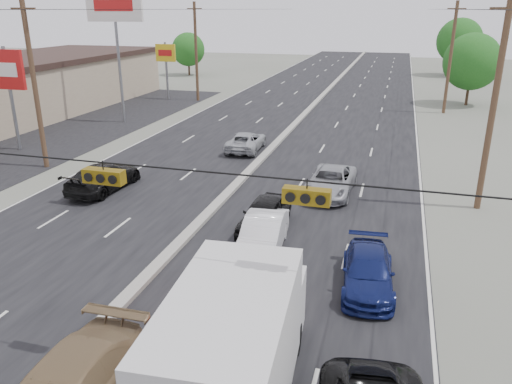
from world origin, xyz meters
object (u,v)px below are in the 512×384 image
at_px(oncoming_near, 104,177).
at_px(utility_pole_right_c, 450,58).
at_px(red_sedan, 213,288).
at_px(utility_pole_right_b, 494,105).
at_px(queue_car_b, 263,235).
at_px(pole_sign_billboard, 115,14).
at_px(tree_right_mid, 472,62).
at_px(utility_pole_left_b, 34,84).
at_px(pole_sign_far, 166,58).
at_px(tree_right_far, 460,41).
at_px(queue_car_a, 264,215).
at_px(oncoming_far, 246,141).
at_px(pole_sign_mid, 8,75).
at_px(queue_car_c, 331,182).
at_px(box_truck, 236,348).
at_px(utility_pole_left_c, 196,52).
at_px(queue_car_d, 368,272).
at_px(tree_left_far, 188,49).

bearing_deg(oncoming_near, utility_pole_right_c, -121.34).
height_order(utility_pole_right_c, red_sedan, utility_pole_right_c).
bearing_deg(utility_pole_right_b, queue_car_b, -140.25).
bearing_deg(oncoming_near, pole_sign_billboard, -60.29).
bearing_deg(tree_right_mid, queue_car_b, -107.06).
bearing_deg(utility_pole_left_b, pole_sign_far, 97.97).
relative_size(tree_right_far, queue_car_b, 1.85).
bearing_deg(pole_sign_far, queue_car_a, -57.95).
height_order(utility_pole_left_b, oncoming_far, utility_pole_left_b).
distance_m(utility_pole_right_c, pole_sign_mid, 36.80).
height_order(queue_car_c, oncoming_far, queue_car_c).
relative_size(pole_sign_far, box_truck, 0.82).
xyz_separation_m(utility_pole_left_c, tree_right_far, (28.50, 30.00, -0.15)).
height_order(pole_sign_mid, pole_sign_far, pole_sign_mid).
xyz_separation_m(pole_sign_mid, tree_right_mid, (32.00, 27.00, -0.78)).
relative_size(box_truck, queue_car_d, 1.69).
distance_m(pole_sign_mid, oncoming_far, 16.52).
relative_size(tree_left_far, queue_car_a, 1.48).
bearing_deg(pole_sign_far, tree_right_mid, 9.16).
height_order(utility_pole_left_c, oncoming_far, utility_pole_left_c).
bearing_deg(utility_pole_right_c, box_truck, -100.20).
height_order(tree_right_mid, tree_right_far, tree_right_far).
xyz_separation_m(tree_right_mid, queue_car_b, (-11.50, -37.49, -3.61)).
distance_m(utility_pole_left_c, utility_pole_right_b, 35.36).
height_order(pole_sign_mid, queue_car_d, pole_sign_mid).
bearing_deg(pole_sign_far, queue_car_d, -55.18).
bearing_deg(queue_car_a, oncoming_near, 168.01).
relative_size(utility_pole_right_c, oncoming_near, 1.99).
height_order(tree_left_far, queue_car_b, tree_left_far).
relative_size(queue_car_b, oncoming_far, 0.96).
bearing_deg(utility_pole_right_b, oncoming_near, -171.87).
distance_m(box_truck, queue_car_d, 7.34).
height_order(queue_car_b, oncoming_near, oncoming_near).
relative_size(tree_right_mid, queue_car_c, 1.45).
xyz_separation_m(utility_pole_right_c, queue_car_c, (-7.29, -24.99, -4.42)).
distance_m(pole_sign_far, queue_car_c, 32.99).
distance_m(utility_pole_right_c, pole_sign_far, 28.51).
xyz_separation_m(utility_pole_left_b, queue_car_c, (17.71, 0.01, -4.42)).
bearing_deg(pole_sign_billboard, pole_sign_far, 97.13).
bearing_deg(queue_car_b, pole_sign_far, 116.64).
bearing_deg(utility_pole_left_c, tree_right_far, 46.47).
distance_m(utility_pole_right_c, oncoming_far, 23.23).
distance_m(tree_right_mid, tree_right_far, 25.03).
xyz_separation_m(utility_pole_left_c, queue_car_c, (17.71, -24.99, -4.42)).
bearing_deg(pole_sign_billboard, queue_car_b, -48.70).
bearing_deg(utility_pole_left_b, red_sedan, -37.40).
bearing_deg(oncoming_far, tree_left_far, -64.78).
height_order(oncoming_near, oncoming_far, oncoming_near).
height_order(utility_pole_left_b, pole_sign_billboard, pole_sign_billboard).
xyz_separation_m(tree_right_far, red_sedan, (-13.00, -66.85, -4.20)).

